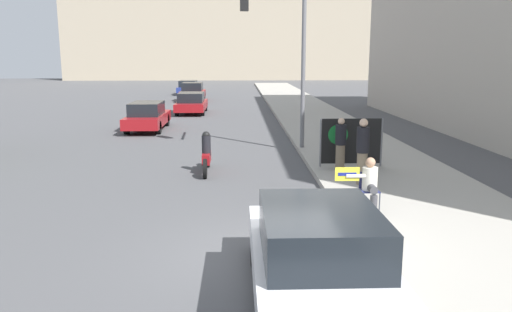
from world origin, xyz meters
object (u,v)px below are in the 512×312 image
object	(u,v)px
protest_banner	(351,141)
car_on_road_distant	(193,92)
pedestrian_behind	(341,144)
motorcycle_on_road	(207,155)
car_on_road_far_lane	(188,87)
car_on_road_nearest	(147,116)
jogger_on_sidewalk	(363,151)
seated_protester	(370,183)
car_on_road_midblock	(192,103)
parked_car_curbside	(318,256)
traffic_light_pole	(283,38)

from	to	relation	value
protest_banner	car_on_road_distant	size ratio (longest dim) A/B	0.48
pedestrian_behind	motorcycle_on_road	xyz separation A→B (m)	(-4.14, 0.54, -0.43)
car_on_road_far_lane	car_on_road_nearest	bearing A→B (deg)	-89.22
motorcycle_on_road	jogger_on_sidewalk	bearing A→B (deg)	-28.00
jogger_on_sidewalk	protest_banner	xyz separation A→B (m)	(0.19, 2.26, -0.11)
pedestrian_behind	motorcycle_on_road	world-z (taller)	pedestrian_behind
seated_protester	pedestrian_behind	size ratio (longest dim) A/B	0.77
pedestrian_behind	car_on_road_distant	world-z (taller)	pedestrian_behind
car_on_road_midblock	motorcycle_on_road	size ratio (longest dim) A/B	2.05
parked_car_curbside	car_on_road_far_lane	distance (m)	43.23
seated_protester	motorcycle_on_road	bearing A→B (deg)	121.93
protest_banner	traffic_light_pole	size ratio (longest dim) A/B	0.32
protest_banner	seated_protester	bearing A→B (deg)	-97.70
protest_banner	car_on_road_distant	world-z (taller)	protest_banner
jogger_on_sidewalk	pedestrian_behind	size ratio (longest dim) A/B	1.12
car_on_road_midblock	motorcycle_on_road	world-z (taller)	car_on_road_midblock
traffic_light_pole	jogger_on_sidewalk	bearing A→B (deg)	-73.70
car_on_road_nearest	jogger_on_sidewalk	bearing A→B (deg)	-56.33
traffic_light_pole	car_on_road_far_lane	xyz separation A→B (m)	(-6.56, 30.70, -3.60)
car_on_road_far_lane	car_on_road_midblock	bearing A→B (deg)	-83.77
parked_car_curbside	car_on_road_far_lane	world-z (taller)	parked_car_curbside
protest_banner	traffic_light_pole	world-z (taller)	traffic_light_pole
jogger_on_sidewalk	car_on_road_distant	size ratio (longest dim) A/B	0.44
traffic_light_pole	car_on_road_midblock	world-z (taller)	traffic_light_pole
protest_banner	motorcycle_on_road	bearing A→B (deg)	179.24
jogger_on_sidewalk	parked_car_curbside	bearing A→B (deg)	91.16
pedestrian_behind	car_on_road_far_lane	bearing A→B (deg)	-157.32
car_on_road_nearest	car_on_road_midblock	size ratio (longest dim) A/B	1.01
car_on_road_distant	protest_banner	bearing A→B (deg)	-74.58
pedestrian_behind	protest_banner	bearing A→B (deg)	148.24
parked_car_curbside	car_on_road_nearest	xyz separation A→B (m)	(-5.69, 18.21, -0.03)
seated_protester	parked_car_curbside	world-z (taller)	parked_car_curbside
traffic_light_pole	car_on_road_midblock	size ratio (longest dim) A/B	1.37
jogger_on_sidewalk	parked_car_curbside	distance (m)	6.72
protest_banner	car_on_road_nearest	distance (m)	12.57
car_on_road_nearest	seated_protester	bearing A→B (deg)	-62.64
seated_protester	pedestrian_behind	distance (m)	4.32
car_on_road_far_lane	motorcycle_on_road	xyz separation A→B (m)	(3.87, -34.14, -0.13)
jogger_on_sidewalk	traffic_light_pole	xyz separation A→B (m)	(-1.69, 5.76, 3.19)
parked_car_curbside	motorcycle_on_road	world-z (taller)	parked_car_curbside
car_on_road_nearest	motorcycle_on_road	size ratio (longest dim) A/B	2.08
motorcycle_on_road	car_on_road_midblock	bearing A→B (deg)	96.71
pedestrian_behind	protest_banner	xyz separation A→B (m)	(0.42, 0.48, -0.00)
protest_banner	car_on_road_far_lane	world-z (taller)	protest_banner
car_on_road_nearest	motorcycle_on_road	world-z (taller)	car_on_road_nearest
jogger_on_sidewalk	traffic_light_pole	size ratio (longest dim) A/B	0.29
parked_car_curbside	car_on_road_midblock	distance (m)	26.11
motorcycle_on_road	car_on_road_distant	bearing A→B (deg)	95.95
pedestrian_behind	parked_car_curbside	world-z (taller)	pedestrian_behind
jogger_on_sidewalk	protest_banner	world-z (taller)	jogger_on_sidewalk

